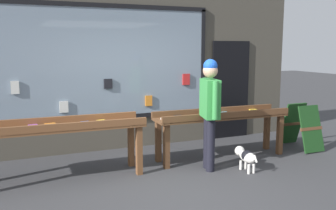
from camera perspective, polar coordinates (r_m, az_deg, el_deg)
name	(u,v)px	position (r m, az deg, el deg)	size (l,w,h in m)	color
ground_plane	(173,188)	(5.44, 0.80, -12.47)	(40.00, 40.00, 0.00)	#38383A
shopfront_facade	(122,55)	(7.31, -7.02, 7.63)	(7.52, 0.29, 3.70)	#4C473D
display_table_left	(62,132)	(5.79, -15.89, -3.94)	(2.47, 0.69, 0.91)	brown
display_table_right	(222,120)	(6.71, 8.18, -2.23)	(2.47, 0.63, 0.88)	brown
person_browsing	(210,105)	(5.98, 6.37, 0.01)	(0.33, 0.68, 1.79)	black
small_dog	(246,156)	(6.19, 11.82, -7.62)	(0.20, 0.58, 0.36)	white
sandwich_board_sign	(301,126)	(7.77, 19.66, -3.04)	(0.51, 0.80, 0.86)	#193F19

